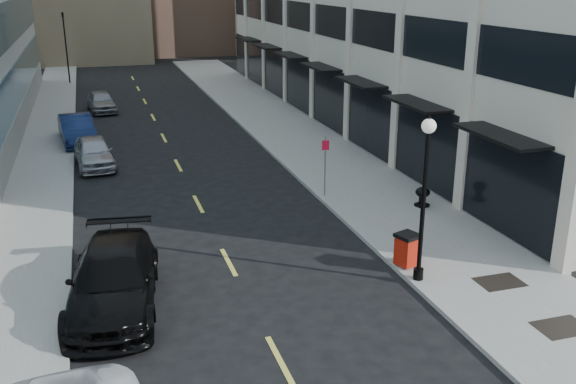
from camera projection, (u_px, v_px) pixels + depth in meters
sidewalk_right at (318, 152)px, 34.35m from camera, size 5.00×80.00×0.15m
sidewalk_left at (41, 175)px, 30.43m from camera, size 3.00×80.00×0.15m
grate_mid at (562, 327)px, 17.17m from camera, size 1.40×1.00×0.01m
grate_far at (500, 282)px, 19.70m from camera, size 1.40×1.00×0.01m
road_centerline at (187, 183)px, 29.56m from camera, size 0.15×68.20×0.01m
traffic_signal at (63, 17)px, 54.21m from camera, size 0.66×0.66×6.98m
car_black_pickup at (114, 280)px, 18.28m from camera, size 3.18×6.21×1.73m
car_silver_sedan at (94, 152)px, 31.81m from camera, size 2.13×4.54×1.50m
car_blue_sedan at (77, 130)px, 36.12m from camera, size 2.23×5.10×1.63m
car_grey_sedan at (101, 101)px, 44.71m from camera, size 2.15×4.40×1.44m
trash_bin at (407, 249)px, 20.64m from camera, size 0.87×0.87×1.10m
lamppost at (425, 186)px, 18.93m from camera, size 0.43×0.43×5.18m
sign_post at (325, 158)px, 26.93m from camera, size 0.30×0.09×2.59m
urn_planter at (423, 195)px, 25.97m from camera, size 0.59×0.59×0.82m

